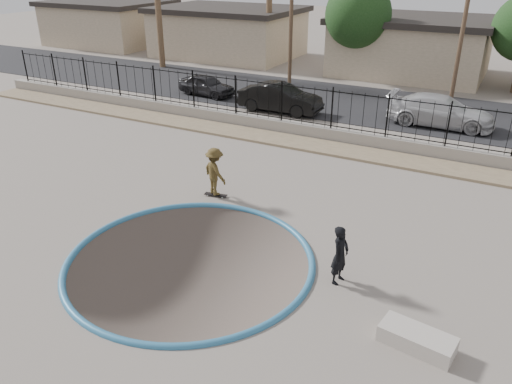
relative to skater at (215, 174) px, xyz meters
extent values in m
cube|color=slate|center=(1.56, 9.15, -1.96)|extent=(120.00, 120.00, 2.20)
torus|color=teal|center=(1.56, -3.85, -0.86)|extent=(7.04, 7.04, 0.20)
cube|color=#9D8967|center=(1.56, 6.35, -0.80)|extent=(42.00, 1.60, 0.11)
cube|color=gray|center=(1.56, 7.45, -0.56)|extent=(42.00, 0.45, 0.60)
cube|color=black|center=(1.56, 7.45, -0.14)|extent=(40.00, 0.04, 0.03)
cube|color=black|center=(1.56, 7.45, 1.44)|extent=(40.00, 0.04, 0.04)
cube|color=black|center=(1.56, 14.15, -0.84)|extent=(90.00, 8.00, 0.04)
cube|color=tan|center=(-26.44, 23.65, 0.89)|extent=(10.00, 8.00, 3.50)
cube|color=#292522|center=(-26.44, 23.65, 2.84)|extent=(10.60, 8.60, 0.40)
cube|color=tan|center=(-13.44, 23.65, 0.89)|extent=(11.00, 8.00, 3.50)
cube|color=#292522|center=(-13.44, 23.65, 2.84)|extent=(11.60, 8.60, 0.40)
cube|color=tan|center=(1.56, 23.65, 0.89)|extent=(10.00, 8.00, 3.50)
cube|color=#292522|center=(1.56, 23.65, 2.84)|extent=(10.60, 8.60, 0.40)
cylinder|color=brown|center=(-8.44, 21.15, 3.64)|extent=(0.44, 0.44, 9.00)
cylinder|color=#473323|center=(-4.44, 16.15, 3.64)|extent=(0.24, 0.24, 9.00)
cylinder|color=#473323|center=(5.56, 16.15, 3.89)|extent=(0.24, 0.24, 9.50)
cylinder|color=#473323|center=(-1.44, 20.15, 0.64)|extent=(0.34, 0.34, 3.00)
sphere|color=#143311|center=(-1.44, 20.15, 3.34)|extent=(4.32, 4.32, 4.32)
imported|color=brown|center=(0.00, 0.00, 0.00)|extent=(1.27, 1.04, 1.71)
cube|color=black|center=(0.00, 0.00, -0.79)|extent=(0.85, 0.36, 0.02)
cylinder|color=silver|center=(-0.26, -0.13, -0.83)|extent=(0.06, 0.04, 0.05)
cylinder|color=silver|center=(-0.29, 0.02, -0.83)|extent=(0.06, 0.04, 0.05)
cylinder|color=silver|center=(0.29, -0.02, -0.83)|extent=(0.06, 0.04, 0.05)
cylinder|color=silver|center=(0.26, 0.13, -0.83)|extent=(0.06, 0.04, 0.05)
imported|color=black|center=(5.56, -2.84, -0.04)|extent=(0.48, 0.65, 1.62)
cube|color=#B5ACA1|center=(7.89, -4.35, -0.66)|extent=(1.69, 0.93, 0.40)
imported|color=black|center=(-7.86, 11.59, -0.21)|extent=(3.71, 1.81, 1.22)
imported|color=black|center=(-2.46, 10.55, -0.07)|extent=(4.56, 1.64, 1.50)
imported|color=silver|center=(5.62, 12.00, -0.08)|extent=(5.16, 2.16, 1.49)
camera|label=1|loc=(8.70, -13.44, 6.95)|focal=35.00mm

